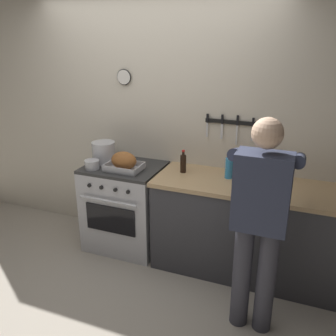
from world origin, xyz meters
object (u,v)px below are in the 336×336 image
at_px(bottle_hot_sauce, 239,169).
at_px(bottle_dish_soap, 229,167).
at_px(stove, 125,206).
at_px(bottle_wine_red, 264,162).
at_px(roasting_pan, 124,162).
at_px(stock_pot, 104,152).
at_px(saucepan, 92,165).
at_px(cutting_board, 263,186).
at_px(bottle_soy_sauce, 183,163).
at_px(person_cook, 260,215).

distance_m(bottle_hot_sauce, bottle_dish_soap, 0.09).
xyz_separation_m(stove, bottle_hot_sauce, (1.14, 0.11, 0.53)).
distance_m(stove, bottle_wine_red, 1.49).
height_order(stove, bottle_dish_soap, bottle_dish_soap).
height_order(roasting_pan, bottle_hot_sauce, bottle_hot_sauce).
bearing_deg(bottle_dish_soap, stove, -176.14).
height_order(roasting_pan, stock_pot, stock_pot).
relative_size(saucepan, bottle_wine_red, 0.44).
bearing_deg(saucepan, roasting_pan, 14.44).
height_order(cutting_board, bottle_soy_sauce, bottle_soy_sauce).
distance_m(saucepan, bottle_soy_sauce, 0.90).
relative_size(saucepan, bottle_dish_soap, 0.58).
bearing_deg(bottle_soy_sauce, bottle_dish_soap, 1.92).
distance_m(stove, bottle_soy_sauce, 0.82).
xyz_separation_m(person_cook, stock_pot, (-1.68, 0.70, 0.06)).
bearing_deg(stock_pot, cutting_board, -2.01).
bearing_deg(bottle_soy_sauce, stock_pot, -177.63).
bearing_deg(bottle_wine_red, bottle_hot_sauce, -149.17).
relative_size(bottle_hot_sauce, bottle_dish_soap, 0.82).
height_order(stove, saucepan, saucepan).
bearing_deg(bottle_hot_sauce, bottle_soy_sauce, -173.81).
bearing_deg(person_cook, stove, 61.54).
distance_m(stove, person_cook, 1.68).
relative_size(saucepan, cutting_board, 0.40).
height_order(saucepan, bottle_soy_sauce, bottle_soy_sauce).
height_order(cutting_board, bottle_dish_soap, bottle_dish_soap).
relative_size(stove, bottle_dish_soap, 3.64).
relative_size(stock_pot, bottle_wine_red, 0.72).
relative_size(roasting_pan, bottle_soy_sauce, 1.58).
distance_m(person_cook, bottle_wine_red, 0.92).
distance_m(stove, roasting_pan, 0.55).
relative_size(stove, bottle_hot_sauce, 4.42).
bearing_deg(bottle_wine_red, saucepan, -165.24).
bearing_deg(bottle_dish_soap, stock_pot, -177.78).
height_order(bottle_wine_red, bottle_dish_soap, bottle_wine_red).
bearing_deg(stove, bottle_dish_soap, 3.86).
height_order(person_cook, bottle_dish_soap, person_cook).
bearing_deg(bottle_hot_sauce, cutting_board, -30.69).
bearing_deg(bottle_soy_sauce, roasting_pan, -163.97).
xyz_separation_m(roasting_pan, stock_pot, (-0.30, 0.12, 0.02)).
relative_size(person_cook, cutting_board, 4.61).
relative_size(roasting_pan, saucepan, 2.45).
bearing_deg(bottle_wine_red, stove, -169.98).
xyz_separation_m(stove, roasting_pan, (0.06, -0.10, 0.53)).
xyz_separation_m(person_cook, saucepan, (-1.70, 0.49, -0.01)).
relative_size(person_cook, roasting_pan, 4.72).
bearing_deg(cutting_board, person_cook, -84.51).
bearing_deg(bottle_wine_red, cutting_board, -81.31).
bearing_deg(saucepan, stock_pot, 85.70).
bearing_deg(bottle_hot_sauce, person_cook, -68.44).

